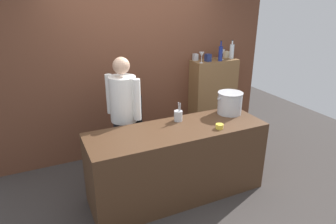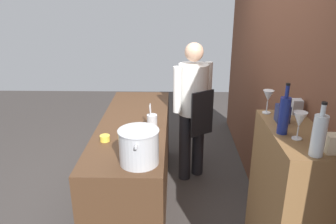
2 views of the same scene
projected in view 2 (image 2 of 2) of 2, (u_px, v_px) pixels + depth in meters
ground_plane at (136, 196)px, 3.73m from camera, size 8.00×8.00×0.00m
brick_back_panel at (275, 66)px, 3.17m from camera, size 4.40×0.10×3.00m
prep_counter at (135, 161)px, 3.57m from camera, size 2.13×0.70×0.90m
bar_cabinet at (283, 221)px, 2.29m from camera, size 0.76×0.32×1.38m
chef at (193, 103)px, 3.80m from camera, size 0.41×0.46×1.66m
stockpot_large at (139, 147)px, 2.58m from camera, size 0.38×0.33×0.28m
utensil_crock at (152, 121)px, 3.28m from camera, size 0.10×0.10×0.25m
butter_jar at (105, 138)px, 2.99m from camera, size 0.09×0.09×0.06m
wine_bottle_clear at (319, 135)px, 1.71m from camera, size 0.07×0.07×0.30m
wine_bottle_cobalt at (284, 115)px, 1.97m from camera, size 0.06×0.06×0.32m
wine_glass_tall at (268, 97)px, 2.30m from camera, size 0.08×0.08×0.17m
wine_glass_short at (300, 120)px, 1.90m from camera, size 0.08×0.08×0.17m
spice_tin_cream at (333, 144)px, 1.76m from camera, size 0.07×0.07×0.10m
spice_tin_navy at (283, 113)px, 2.17m from camera, size 0.08×0.08×0.11m
spice_tin_silver at (296, 107)px, 2.31m from camera, size 0.07×0.07×0.11m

